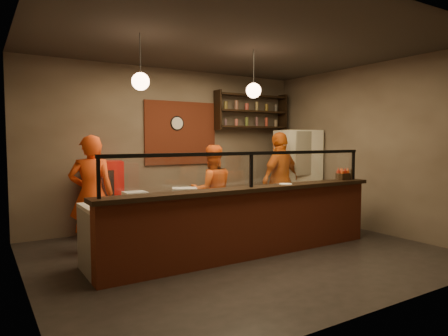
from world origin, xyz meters
TOP-DOWN VIEW (x-y plane):
  - floor at (0.00, 0.00)m, footprint 6.00×6.00m
  - ceiling at (0.00, 0.00)m, footprint 6.00×6.00m
  - wall_back at (0.00, 2.50)m, footprint 6.00×0.00m
  - wall_left at (-3.00, 0.00)m, footprint 0.00×5.00m
  - wall_right at (3.00, 0.00)m, footprint 0.00×5.00m
  - wall_front at (0.00, -2.50)m, footprint 6.00×0.00m
  - brick_patch at (0.20, 2.47)m, footprint 1.60×0.04m
  - service_counter at (0.00, -0.30)m, footprint 4.60×0.25m
  - counter_ledge at (0.00, -0.30)m, footprint 4.70×0.37m
  - worktop_cabinet at (0.00, 0.20)m, footprint 4.60×0.75m
  - worktop at (0.00, 0.20)m, footprint 4.60×0.75m
  - sneeze_guard at (0.00, -0.30)m, footprint 4.50×0.05m
  - wall_shelving at (1.90, 2.32)m, footprint 1.84×0.28m
  - wall_clock at (0.10, 2.46)m, footprint 0.30×0.04m
  - pendant_left at (-1.50, 0.20)m, footprint 0.24×0.24m
  - pendant_right at (0.40, 0.20)m, footprint 0.24×0.24m
  - cook_left at (-1.95, 1.21)m, footprint 0.76×0.60m
  - cook_mid at (0.15, 1.12)m, footprint 0.93×0.80m
  - cook_right at (1.76, 1.13)m, footprint 1.21×0.76m
  - fridge at (2.60, 1.56)m, footprint 0.96×0.92m
  - red_cooler at (-1.48, 2.15)m, footprint 0.67×0.63m
  - pizza_dough at (-0.05, 0.16)m, footprint 0.49×0.49m
  - prep_tub_a at (-1.61, 0.18)m, footprint 0.30×0.24m
  - prep_tub_b at (-0.86, 0.17)m, footprint 0.35×0.31m
  - prep_tub_c at (-0.92, 0.04)m, footprint 0.42×0.39m
  - rolling_pin at (-1.86, 0.30)m, footprint 0.33×0.24m
  - condiment_caddy at (2.03, -0.24)m, footprint 0.21×0.16m
  - pepper_mill at (2.20, -0.28)m, footprint 0.04×0.04m
  - small_plate at (0.66, -0.30)m, footprint 0.25×0.25m

SIDE VIEW (x-z plane):
  - floor at x=0.00m, z-range 0.00..0.00m
  - worktop_cabinet at x=0.00m, z-range 0.00..0.85m
  - service_counter at x=0.00m, z-range 0.00..1.00m
  - red_cooler at x=-1.48m, z-range 0.00..1.38m
  - cook_mid at x=0.15m, z-range 0.00..1.67m
  - worktop at x=0.00m, z-range 0.85..0.90m
  - pizza_dough at x=-0.05m, z-range 0.90..0.91m
  - cook_left at x=-1.95m, z-range 0.00..1.83m
  - rolling_pin at x=-1.86m, z-range 0.90..0.96m
  - cook_right at x=1.76m, z-range 0.00..1.92m
  - prep_tub_b at x=-0.86m, z-range 0.90..1.05m
  - prep_tub_a at x=-1.61m, z-range 0.90..1.05m
  - fridge at x=2.60m, z-range 0.00..1.97m
  - prep_tub_c at x=-0.92m, z-range 0.90..1.07m
  - counter_ledge at x=0.00m, z-range 1.00..1.06m
  - small_plate at x=0.66m, z-range 1.06..1.07m
  - condiment_caddy at x=2.03m, z-range 1.06..1.17m
  - pepper_mill at x=2.20m, z-range 1.06..1.24m
  - sneeze_guard at x=0.00m, z-range 1.11..1.63m
  - wall_back at x=0.00m, z-range -1.40..4.60m
  - wall_left at x=-3.00m, z-range -0.90..4.10m
  - wall_right at x=3.00m, z-range -0.90..4.10m
  - wall_front at x=0.00m, z-range -1.40..4.60m
  - brick_patch at x=0.20m, z-range 1.25..2.55m
  - wall_clock at x=0.10m, z-range 1.95..2.25m
  - wall_shelving at x=1.90m, z-range 1.98..2.83m
  - pendant_left at x=-1.50m, z-range 2.17..2.94m
  - pendant_right at x=0.40m, z-range 2.17..2.94m
  - ceiling at x=0.00m, z-range 3.20..3.20m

